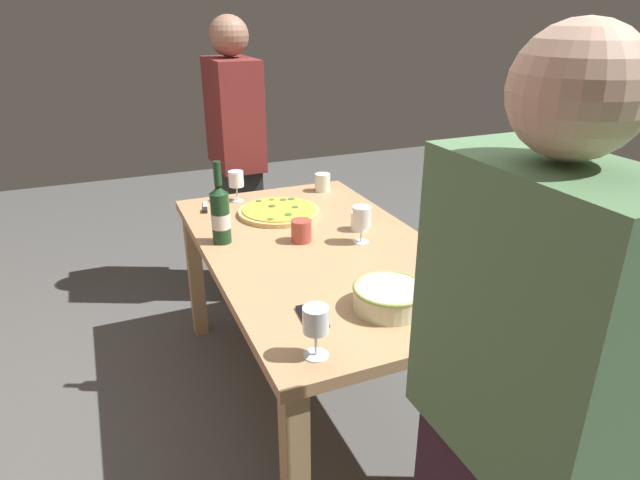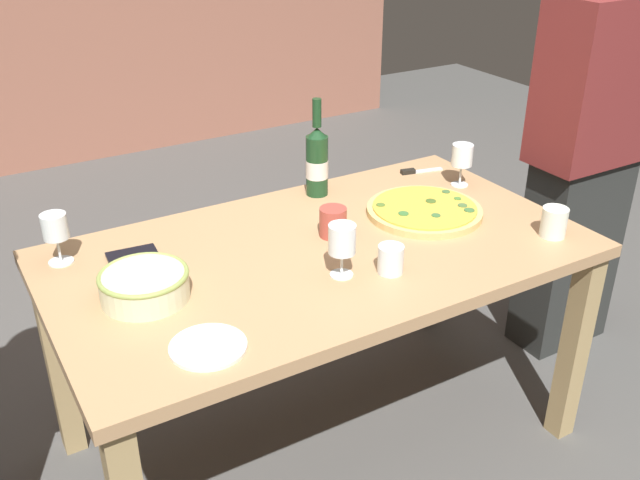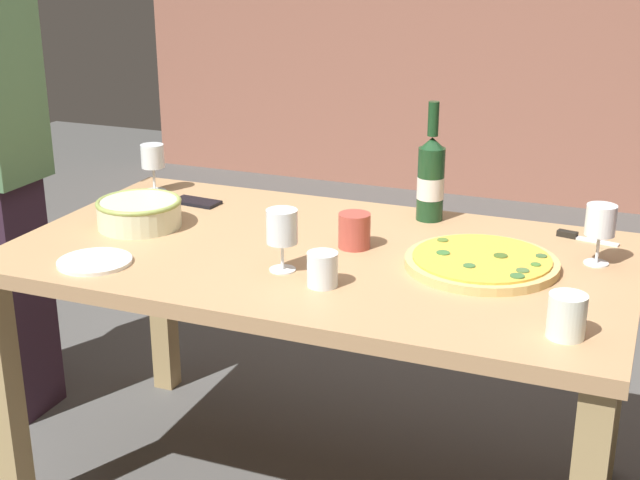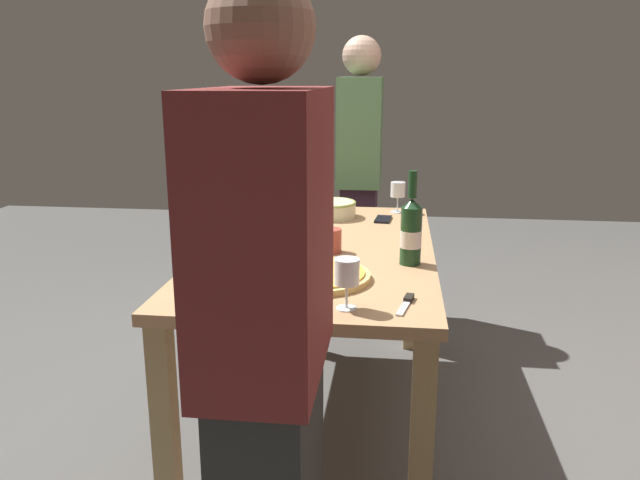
% 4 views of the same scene
% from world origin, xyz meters
% --- Properties ---
extents(dining_table, '(1.60, 0.90, 0.75)m').
position_xyz_m(dining_table, '(0.00, 0.00, 0.66)').
color(dining_table, tan).
rests_on(dining_table, ground).
extents(pizza, '(0.38, 0.38, 0.03)m').
position_xyz_m(pizza, '(0.42, 0.03, 0.76)').
color(pizza, tan).
rests_on(pizza, dining_table).
extents(serving_bowl, '(0.24, 0.24, 0.08)m').
position_xyz_m(serving_bowl, '(-0.54, -0.01, 0.79)').
color(serving_bowl, beige).
rests_on(serving_bowl, dining_table).
extents(wine_bottle, '(0.08, 0.08, 0.34)m').
position_xyz_m(wine_bottle, '(0.20, 0.35, 0.87)').
color(wine_bottle, '#183C1F').
rests_on(wine_bottle, dining_table).
extents(wine_glass_near_pizza, '(0.07, 0.07, 0.15)m').
position_xyz_m(wine_glass_near_pizza, '(0.68, 0.16, 0.86)').
color(wine_glass_near_pizza, white).
rests_on(wine_glass_near_pizza, dining_table).
extents(wine_glass_by_bottle, '(0.08, 0.08, 0.16)m').
position_xyz_m(wine_glass_by_bottle, '(-0.03, -0.17, 0.86)').
color(wine_glass_by_bottle, white).
rests_on(wine_glass_by_bottle, dining_table).
extents(wine_glass_far_left, '(0.07, 0.07, 0.15)m').
position_xyz_m(wine_glass_far_left, '(-0.69, 0.31, 0.86)').
color(wine_glass_far_left, white).
rests_on(wine_glass_far_left, dining_table).
extents(cup_amber, '(0.07, 0.07, 0.08)m').
position_xyz_m(cup_amber, '(0.10, -0.23, 0.79)').
color(cup_amber, white).
rests_on(cup_amber, dining_table).
extents(cup_ceramic, '(0.08, 0.08, 0.09)m').
position_xyz_m(cup_ceramic, '(0.66, -0.30, 0.80)').
color(cup_ceramic, white).
rests_on(cup_ceramic, dining_table).
extents(cup_spare, '(0.08, 0.08, 0.09)m').
position_xyz_m(cup_spare, '(0.08, 0.05, 0.80)').
color(cup_spare, '#AD463B').
rests_on(cup_spare, dining_table).
extents(side_plate, '(0.19, 0.19, 0.01)m').
position_xyz_m(side_plate, '(-0.49, -0.30, 0.76)').
color(side_plate, white).
rests_on(side_plate, dining_table).
extents(cell_phone, '(0.15, 0.08, 0.01)m').
position_xyz_m(cell_phone, '(-0.50, 0.24, 0.76)').
color(cell_phone, black).
rests_on(cell_phone, dining_table).
extents(pizza_knife, '(0.17, 0.06, 0.02)m').
position_xyz_m(pizza_knife, '(0.62, 0.34, 0.76)').
color(pizza_knife, silver).
rests_on(pizza_knife, dining_table).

